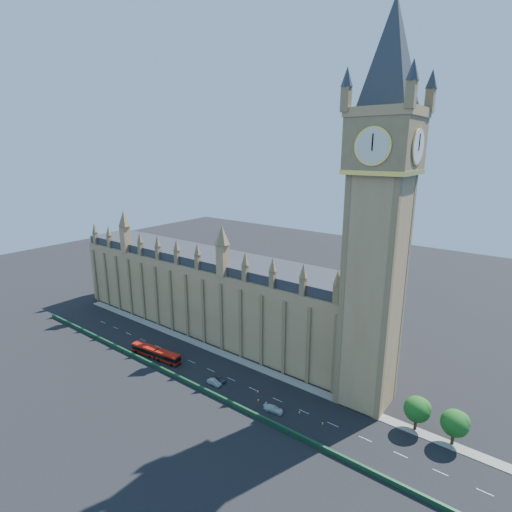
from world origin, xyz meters
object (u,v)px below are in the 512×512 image
Objects in this scene: red_bus at (156,353)px; car_grey at (220,379)px; car_white at (273,409)px; car_silver at (214,382)px.

car_grey is at bearing -0.42° from red_bus.
car_white is (19.69, -1.75, 0.05)m from car_grey.
red_bus reaches higher than car_grey.
car_silver is 0.86× the size of car_white.
car_white is (19.86, 0.34, 0.01)m from car_silver.
car_white is (44.44, 0.63, -0.92)m from red_bus.
red_bus is 3.68× the size of car_white.
car_white reaches higher than car_grey.
car_silver is at bearing 176.27° from car_grey.
car_silver is at bearing -5.24° from red_bus.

